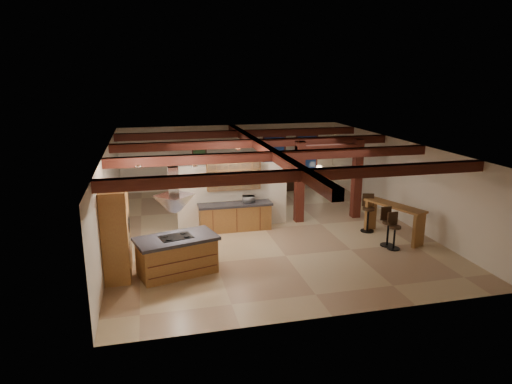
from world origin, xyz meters
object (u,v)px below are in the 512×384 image
kitchen_island (177,255)px  bar_counter (394,216)px  sofa (281,184)px  dining_table (254,196)px

kitchen_island → bar_counter: bearing=9.2°
sofa → bar_counter: bar_counter is taller
kitchen_island → sofa: (5.21, 7.90, -0.25)m
dining_table → sofa: 2.39m
sofa → bar_counter: 7.01m
kitchen_island → dining_table: size_ratio=1.37×
kitchen_island → bar_counter: 7.07m
sofa → bar_counter: bearing=91.0°
sofa → dining_table: bearing=32.5°
dining_table → sofa: dining_table is taller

